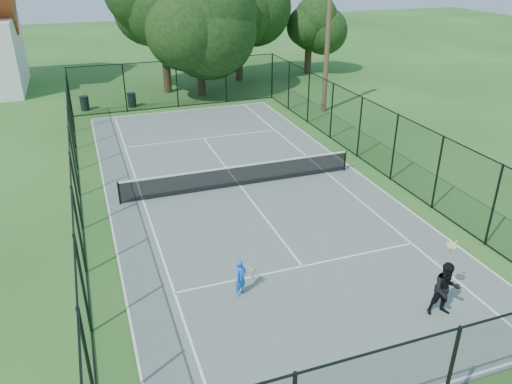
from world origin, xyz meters
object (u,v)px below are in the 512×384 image
object	(u,v)px
trash_bin_right	(132,100)
player_black	(446,289)
trash_bin_left	(85,103)
utility_pole	(327,43)
player_blue	(241,277)
tennis_net	(240,175)

from	to	relation	value
trash_bin_right	player_black	bearing A→B (deg)	-77.01
trash_bin_left	trash_bin_right	xyz separation A→B (m)	(2.90, -0.22, 0.00)
trash_bin_left	utility_pole	size ratio (longest dim) A/B	0.11
player_blue	trash_bin_right	bearing A→B (deg)	91.44
tennis_net	player_black	world-z (taller)	player_black
tennis_net	trash_bin_right	xyz separation A→B (m)	(-2.81, 13.99, -0.12)
player_black	tennis_net	bearing A→B (deg)	105.29
utility_pole	trash_bin_right	bearing A→B (deg)	156.09
tennis_net	player_blue	xyz separation A→B (m)	(-2.28, -7.10, 0.07)
trash_bin_right	player_black	xyz separation A→B (m)	(5.48, -23.77, 0.42)
trash_bin_right	player_blue	world-z (taller)	player_blue
trash_bin_left	player_blue	distance (m)	21.59
trash_bin_right	utility_pole	bearing A→B (deg)	-23.91
utility_pole	tennis_net	bearing A→B (deg)	-133.19
tennis_net	player_blue	bearing A→B (deg)	-107.79
trash_bin_right	player_blue	size ratio (longest dim) A/B	0.77
utility_pole	player_blue	xyz separation A→B (m)	(-10.73, -16.10, -3.50)
utility_pole	player_blue	world-z (taller)	utility_pole
trash_bin_right	player_blue	xyz separation A→B (m)	(0.53, -21.09, 0.19)
utility_pole	player_black	xyz separation A→B (m)	(-5.77, -18.78, -3.28)
trash_bin_left	player_black	distance (m)	25.41
tennis_net	utility_pole	distance (m)	12.85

